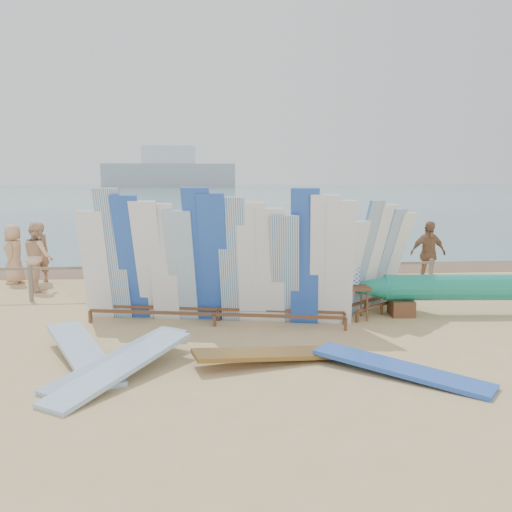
{
  "coord_description": "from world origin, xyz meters",
  "views": [
    {
      "loc": [
        0.22,
        -10.27,
        2.94
      ],
      "look_at": [
        1.42,
        2.54,
        1.1
      ],
      "focal_mm": 38.0,
      "sensor_mm": 36.0,
      "label": 1
    }
  ],
  "objects": [
    {
      "name": "beachgoer_8",
      "position": [
        2.8,
        5.13,
        0.8
      ],
      "size": [
        0.6,
        0.86,
        1.61
      ],
      "primitive_type": "imported",
      "rotation": [
        0.0,
        0.0,
        1.25
      ],
      "color": "beige",
      "rests_on": "ground"
    },
    {
      "name": "flat_board_e",
      "position": [
        -1.12,
        -2.05,
        0.0
      ],
      "size": [
        2.03,
        2.51,
        0.35
      ],
      "primitive_type": "cube",
      "rotation": [
        0.1,
        0.0,
        -0.63
      ],
      "color": "silver",
      "rests_on": "ground"
    },
    {
      "name": "beachgoer_1",
      "position": [
        -4.49,
        5.39,
        0.86
      ],
      "size": [
        0.69,
        0.69,
        1.73
      ],
      "primitive_type": "imported",
      "rotation": [
        0.0,
        0.0,
        3.93
      ],
      "color": "#8C6042",
      "rests_on": "ground"
    },
    {
      "name": "vendor_table",
      "position": [
        3.19,
        0.64,
        0.38
      ],
      "size": [
        0.86,
        0.61,
        1.14
      ],
      "rotation": [
        0.0,
        0.0,
        -0.01
      ],
      "color": "brown",
      "rests_on": "ground"
    },
    {
      "name": "ground",
      "position": [
        0.0,
        0.0,
        0.0
      ],
      "size": [
        160.0,
        160.0,
        0.0
      ],
      "primitive_type": "plane",
      "color": "tan",
      "rests_on": "ground"
    },
    {
      "name": "flat_board_d",
      "position": [
        3.11,
        -2.69,
        0.0
      ],
      "size": [
        2.41,
        2.19,
        0.22
      ],
      "primitive_type": "cube",
      "rotation": [
        0.05,
        0.0,
        0.86
      ],
      "color": "blue",
      "rests_on": "ground"
    },
    {
      "name": "distant_ship",
      "position": [
        -12.0,
        180.0,
        5.31
      ],
      "size": [
        45.0,
        8.0,
        14.0
      ],
      "color": "#999EA3",
      "rests_on": "ocean"
    },
    {
      "name": "side_surfboard_rack",
      "position": [
        3.9,
        1.1,
        1.13
      ],
      "size": [
        2.08,
        1.85,
        2.51
      ],
      "rotation": [
        0.0,
        0.0,
        0.68
      ],
      "color": "brown",
      "rests_on": "ground"
    },
    {
      "name": "beachgoer_5",
      "position": [
        0.41,
        6.76,
        0.82
      ],
      "size": [
        0.86,
        1.6,
        1.64
      ],
      "primitive_type": "imported",
      "rotation": [
        0.0,
        0.0,
        4.97
      ],
      "color": "beige",
      "rests_on": "ground"
    },
    {
      "name": "wet_sand_strip",
      "position": [
        0.0,
        7.2,
        0.0
      ],
      "size": [
        40.0,
        2.6,
        0.01
      ],
      "primitive_type": "cube",
      "color": "brown",
      "rests_on": "ground"
    },
    {
      "name": "beach_chair_left",
      "position": [
        0.02,
        3.9,
        0.23
      ],
      "size": [
        0.59,
        0.6,
        0.8
      ],
      "rotation": [
        0.0,
        0.0,
        0.17
      ],
      "color": "red",
      "rests_on": "ground"
    },
    {
      "name": "fence",
      "position": [
        0.0,
        3.0,
        0.63
      ],
      "size": [
        12.08,
        0.08,
        0.9
      ],
      "color": "#7D705E",
      "rests_on": "ground"
    },
    {
      "name": "beachgoer_10",
      "position": [
        6.33,
        4.02,
        0.9
      ],
      "size": [
        1.1,
        0.58,
        1.79
      ],
      "primitive_type": "imported",
      "rotation": [
        0.0,
        0.0,
        0.12
      ],
      "color": "#8C6042",
      "rests_on": "ground"
    },
    {
      "name": "ocean",
      "position": [
        0.0,
        128.0,
        0.0
      ],
      "size": [
        320.0,
        240.0,
        0.02
      ],
      "primitive_type": "cube",
      "color": "slate",
      "rests_on": "ground"
    },
    {
      "name": "beach_chair_right",
      "position": [
        2.18,
        4.01,
        0.25
      ],
      "size": [
        0.57,
        0.59,
        0.87
      ],
      "rotation": [
        0.0,
        0.0,
        0.04
      ],
      "color": "red",
      "rests_on": "ground"
    },
    {
      "name": "beachgoer_4",
      "position": [
        -0.36,
        4.83,
        0.85
      ],
      "size": [
        1.09,
        0.75,
        1.71
      ],
      "primitive_type": "imported",
      "rotation": [
        0.0,
        0.0,
        3.5
      ],
      "color": "#8C6042",
      "rests_on": "ground"
    },
    {
      "name": "flat_board_c",
      "position": [
        1.33,
        -1.91,
        0.0
      ],
      "size": [
        2.75,
        1.14,
        0.28
      ],
      "primitive_type": "cube",
      "rotation": [
        0.08,
        0.0,
        1.79
      ],
      "color": "brown",
      "rests_on": "ground"
    },
    {
      "name": "beachgoer_3",
      "position": [
        -2.09,
        6.4,
        0.86
      ],
      "size": [
        1.2,
        0.86,
        1.71
      ],
      "primitive_type": "imported",
      "rotation": [
        0.0,
        0.0,
        2.73
      ],
      "color": "tan",
      "rests_on": "ground"
    },
    {
      "name": "outrigger_canoe",
      "position": [
        6.15,
        0.71,
        0.57
      ],
      "size": [
        6.33,
        1.03,
        0.9
      ],
      "rotation": [
        0.0,
        0.0,
        -0.08
      ],
      "color": "brown",
      "rests_on": "ground"
    },
    {
      "name": "beachgoer_0",
      "position": [
        -5.18,
        5.4,
        0.84
      ],
      "size": [
        0.47,
        0.85,
        1.67
      ],
      "primitive_type": "imported",
      "rotation": [
        0.0,
        0.0,
        4.82
      ],
      "color": "tan",
      "rests_on": "ground"
    },
    {
      "name": "flat_board_b",
      "position": [
        -1.04,
        -2.46,
        0.0
      ],
      "size": [
        1.98,
        2.54,
        0.41
      ],
      "primitive_type": "cube",
      "rotation": [
        0.12,
        0.0,
        -0.6
      ],
      "color": "#84ACD4",
      "rests_on": "ground"
    },
    {
      "name": "stroller",
      "position": [
        2.47,
        4.25,
        0.44
      ],
      "size": [
        0.58,
        0.82,
        1.1
      ],
      "rotation": [
        0.0,
        0.0,
        -0.03
      ],
      "color": "red",
      "rests_on": "ground"
    },
    {
      "name": "beachgoer_7",
      "position": [
        1.62,
        4.63,
        0.77
      ],
      "size": [
        0.51,
        0.64,
        1.54
      ],
      "primitive_type": "imported",
      "rotation": [
        0.0,
        0.0,
        5.12
      ],
      "color": "#8C6042",
      "rests_on": "ground"
    },
    {
      "name": "beachgoer_2",
      "position": [
        -4.2,
        4.35,
        0.91
      ],
      "size": [
        0.82,
        0.98,
        1.82
      ],
      "primitive_type": "imported",
      "rotation": [
        0.0,
        0.0,
        2.12
      ],
      "color": "beige",
      "rests_on": "ground"
    },
    {
      "name": "flat_board_a",
      "position": [
        -1.77,
        -1.67,
        0.0
      ],
      "size": [
        1.71,
        2.66,
        0.36
      ],
      "primitive_type": "cube",
      "rotation": [
        0.11,
        0.0,
        0.47
      ],
      "color": "#84ACD4",
      "rests_on": "ground"
    },
    {
      "name": "beachgoer_6",
      "position": [
        2.2,
        3.84,
        0.87
      ],
      "size": [
        0.91,
        0.85,
        1.73
      ],
      "primitive_type": "imported",
      "rotation": [
        0.0,
        0.0,
        5.59
      ],
      "color": "tan",
      "rests_on": "ground"
    },
    {
      "name": "main_surfboard_rack",
      "position": [
        0.42,
        0.54,
        1.25
      ],
      "size": [
        5.55,
        1.72,
        2.78
      ],
      "rotation": [
        0.0,
        0.0,
        -0.21
      ],
      "color": "brown",
      "rests_on": "ground"
    }
  ]
}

